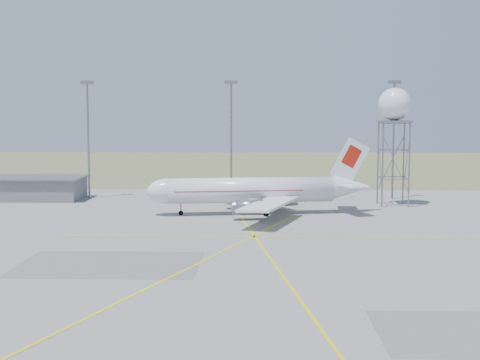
{
  "coord_description": "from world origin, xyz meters",
  "views": [
    {
      "loc": [
        -5.09,
        -49.83,
        15.05
      ],
      "look_at": [
        -7.71,
        40.0,
        5.92
      ],
      "focal_mm": 50.0,
      "sensor_mm": 36.0,
      "label": 1
    }
  ],
  "objects": [
    {
      "name": "ground",
      "position": [
        0.0,
        0.0,
        0.0
      ],
      "size": [
        400.0,
        400.0,
        0.0
      ],
      "primitive_type": "plane",
      "color": "#979692",
      "rests_on": "ground"
    },
    {
      "name": "grass_strip",
      "position": [
        0.0,
        140.0,
        0.01
      ],
      "size": [
        400.0,
        120.0,
        0.03
      ],
      "primitive_type": "cube",
      "color": "#62713E",
      "rests_on": "ground"
    },
    {
      "name": "building_grey",
      "position": [
        -45.0,
        64.0,
        1.97
      ],
      "size": [
        19.0,
        10.0,
        3.9
      ],
      "color": "gray",
      "rests_on": "ground"
    },
    {
      "name": "mast_a",
      "position": [
        -35.0,
        66.0,
        12.07
      ],
      "size": [
        2.2,
        0.5,
        20.5
      ],
      "color": "slate",
      "rests_on": "ground"
    },
    {
      "name": "mast_b",
      "position": [
        -10.0,
        66.0,
        12.07
      ],
      "size": [
        2.2,
        0.5,
        20.5
      ],
      "color": "slate",
      "rests_on": "ground"
    },
    {
      "name": "mast_c",
      "position": [
        18.0,
        66.0,
        12.07
      ],
      "size": [
        2.2,
        0.5,
        20.5
      ],
      "color": "slate",
      "rests_on": "ground"
    },
    {
      "name": "airliner_main",
      "position": [
        -5.79,
        48.48,
        3.48
      ],
      "size": [
        33.3,
        32.09,
        11.34
      ],
      "rotation": [
        0.0,
        0.0,
        3.29
      ],
      "color": "white",
      "rests_on": "ground"
    },
    {
      "name": "radar_tower",
      "position": [
        16.53,
        58.24,
        10.64
      ],
      "size": [
        5.24,
        5.24,
        18.95
      ],
      "color": "slate",
      "rests_on": "ground"
    },
    {
      "name": "fire_truck",
      "position": [
        -4.45,
        58.93,
        1.95
      ],
      "size": [
        10.29,
        4.38,
        4.07
      ],
      "rotation": [
        0.0,
        0.0,
        -0.04
      ],
      "color": "gold",
      "rests_on": "ground"
    }
  ]
}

